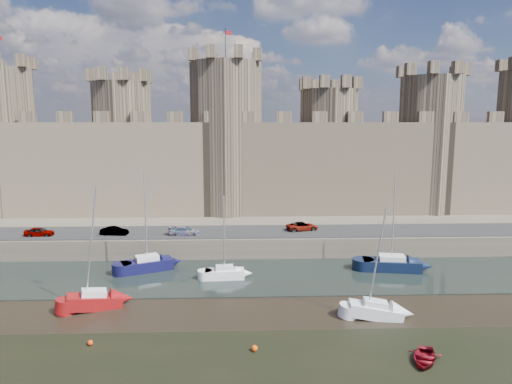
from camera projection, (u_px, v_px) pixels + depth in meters
water_channel at (203, 277)px, 49.18m from camera, size 160.00×12.00×0.08m
quay at (218, 205)px, 84.55m from camera, size 160.00×60.00×2.50m
road at (209, 232)px, 58.67m from camera, size 160.00×7.00×0.10m
castle at (210, 154)px, 71.08m from camera, size 108.50×11.00×29.00m
car_0 at (39, 232)px, 56.45m from camera, size 3.50×1.49×1.18m
car_1 at (114, 231)px, 56.96m from camera, size 3.51×1.54×1.12m
car_2 at (185, 231)px, 56.98m from camera, size 3.95×1.69×1.14m
car_3 at (302, 226)px, 59.45m from camera, size 4.46×2.78×1.15m
sailboat_1 at (147, 264)px, 50.97m from camera, size 5.94×4.25×11.11m
sailboat_2 at (225, 272)px, 48.43m from camera, size 4.23×1.87×8.93m
sailboat_3 at (391, 264)px, 51.14m from camera, size 6.57×3.37×10.99m
sailboat_4 at (94, 300)px, 40.80m from camera, size 5.09×3.40×11.09m
sailboat_5 at (375, 310)px, 38.90m from camera, size 4.67×2.27×9.71m
dinghy_4 at (425, 358)px, 31.67m from camera, size 3.40×3.84×0.66m
buoy_1 at (90, 343)px, 34.16m from camera, size 0.41×0.41×0.41m
buoy_3 at (254, 348)px, 33.23m from camera, size 0.48×0.48×0.48m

